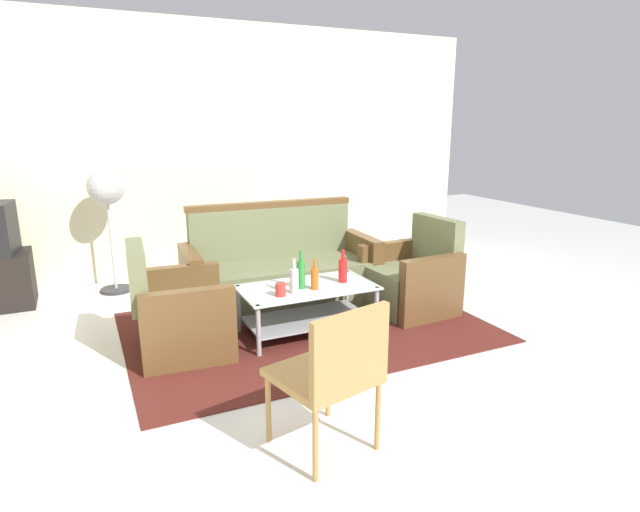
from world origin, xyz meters
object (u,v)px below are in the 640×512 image
coffee_table (307,302)px  bottle_green (301,274)px  cup (281,290)px  bottle_clear (294,280)px  bottle_orange (315,278)px  pedestal_fan (107,194)px  armchair_left (179,316)px  wicker_chair (334,368)px  couch (280,273)px  armchair_right (412,280)px  bottle_red (343,270)px

coffee_table → bottle_green: size_ratio=3.47×
cup → bottle_clear: bearing=9.4°
bottle_orange → pedestal_fan: pedestal_fan is taller
armchair_left → pedestal_fan: 1.95m
bottle_green → wicker_chair: (-0.47, -1.53, -0.04)m
coffee_table → cup: 0.36m
couch → bottle_clear: size_ratio=6.59×
couch → pedestal_fan: bearing=-36.1°
armchair_right → bottle_clear: 1.31m
bottle_green → bottle_clear: size_ratio=1.14×
coffee_table → bottle_red: bearing=-1.4°
bottle_green → bottle_clear: (-0.10, -0.09, -0.02)m
bottle_green → cup: bottle_green is taller
cup → pedestal_fan: size_ratio=0.08×
coffee_table → bottle_clear: bearing=-144.9°
bottle_orange → wicker_chair: 1.56m
armchair_right → pedestal_fan: 3.12m
couch → armchair_right: couch is taller
armchair_left → armchair_right: size_ratio=1.00×
bottle_red → bottle_green: bottle_green is taller
armchair_left → coffee_table: size_ratio=0.77×
couch → coffee_table: 0.75m
cup → pedestal_fan: pedestal_fan is taller
bottle_green → wicker_chair: size_ratio=0.38×
bottle_green → coffee_table: bearing=18.8°
armchair_left → bottle_orange: 1.09m
bottle_green → bottle_clear: 0.13m
bottle_clear → pedestal_fan: bearing=121.3°
bottle_clear → coffee_table: bearing=35.1°
armchair_left → bottle_green: 1.00m
armchair_right → bottle_clear: bearing=96.3°
cup → coffee_table: bearing=25.2°
coffee_table → bottle_green: 0.27m
bottle_orange → armchair_left: bearing=170.4°
bottle_red → pedestal_fan: pedestal_fan is taller
bottle_red → cup: bottle_red is taller
armchair_left → coffee_table: bearing=89.3°
bottle_red → wicker_chair: bearing=-118.9°
armchair_right → pedestal_fan: bearing=51.1°
wicker_chair → pedestal_fan: bearing=90.4°
bottle_orange → bottle_red: (0.30, 0.08, 0.01)m
armchair_right → bottle_green: size_ratio=2.68×
armchair_right → couch: bearing=55.5°
wicker_chair → bottle_green: bearing=59.7°
cup → bottle_red: bearing=11.6°
bottle_green → wicker_chair: bearing=-107.0°
bottle_green → bottle_red: bearing=1.9°
armchair_left → armchair_right: (2.13, 0.02, 0.00)m
cup → armchair_left: bearing=163.5°
coffee_table → bottle_orange: 0.25m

